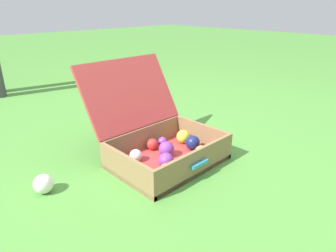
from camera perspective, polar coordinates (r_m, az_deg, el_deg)
ground_plane at (r=1.61m, az=-1.18°, el=-6.90°), size 16.00×16.00×0.00m
open_suitcase at (r=1.60m, az=-1.74°, el=-2.59°), size 0.56×0.64×0.50m
stray_ball_on_grass at (r=1.46m, az=-22.64°, el=-10.13°), size 0.09×0.09×0.09m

